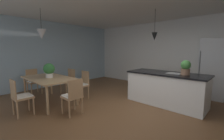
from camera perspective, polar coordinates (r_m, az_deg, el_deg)
ground_plane at (r=3.76m, az=5.18°, el=-16.74°), size 10.00×8.40×0.04m
wall_back_kitchen at (r=6.33m, az=23.87°, el=5.36°), size 10.00×0.12×2.70m
window_wall_left_glazing at (r=6.72m, az=-23.24°, el=5.48°), size 0.06×8.40×2.70m
dining_table at (r=4.68m, az=-23.08°, el=-3.49°), size 1.75×0.99×0.74m
chair_kitchen_end at (r=3.65m, az=-14.84°, el=-9.42°), size 0.41×0.41×0.87m
chair_far_right at (r=4.80m, az=-11.50°, el=-5.22°), size 0.42×0.42×0.87m
chair_near_right at (r=4.09m, az=-31.86°, el=-8.50°), size 0.40×0.40×0.87m
chair_far_left at (r=5.45m, az=-16.37°, el=-3.84°), size 0.43×0.43×0.87m
chair_window_end at (r=5.86m, az=-27.97°, el=-3.64°), size 0.42×0.42×0.87m
kitchen_island at (r=4.50m, az=20.07°, el=-6.56°), size 2.12×0.90×0.91m
refrigerator at (r=5.66m, az=34.52°, el=0.36°), size 0.73×0.67×1.89m
pendant_over_table at (r=4.79m, az=-25.50°, el=12.35°), size 0.25×0.25×0.86m
pendant_over_island_main at (r=4.57m, az=16.05°, el=12.36°), size 0.16×0.16×0.89m
potted_plant_on_island at (r=4.24m, az=26.50°, el=0.95°), size 0.24×0.24×0.38m
potted_plant_on_table at (r=4.60m, az=-23.08°, el=0.11°), size 0.31×0.31×0.42m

